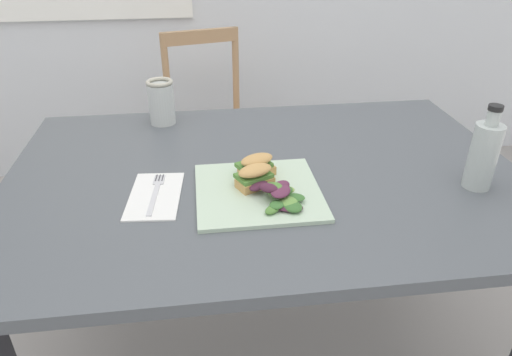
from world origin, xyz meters
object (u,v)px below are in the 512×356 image
Objects in this scene: dining_table at (265,208)px; sandwich_half_back at (257,165)px; fork_on_napkin at (156,190)px; bottle_cold_brew at (481,157)px; sandwich_half_front at (255,176)px; plate_lunch at (258,192)px; mason_jar_iced_tea at (162,104)px; chair_wooden_far at (212,127)px.

sandwich_half_back reaches higher than dining_table.
bottle_cold_brew is at bearing -4.88° from fork_on_napkin.
sandwich_half_back is 0.25m from fork_on_napkin.
sandwich_half_front is at bearing 174.89° from bottle_cold_brew.
fork_on_napkin is at bearing 171.62° from plate_lunch.
dining_table is at bearing 15.05° from fork_on_napkin.
sandwich_half_front is 0.52m from mason_jar_iced_tea.
fork_on_napkin is 1.31× the size of mason_jar_iced_tea.
bottle_cold_brew reaches higher than mason_jar_iced_tea.
plate_lunch is at bearing 176.73° from bottle_cold_brew.
bottle_cold_brew reaches higher than chair_wooden_far.
fork_on_napkin is at bearing -171.54° from sandwich_half_back.
fork_on_napkin is at bearing -99.21° from chair_wooden_far.
dining_table is 0.56m from bottle_cold_brew.
sandwich_half_back is at bearing -127.58° from dining_table.
sandwich_half_front is 1.00× the size of sandwich_half_back.
dining_table is 0.49m from mason_jar_iced_tea.
mason_jar_iced_tea is (-0.18, -0.64, 0.36)m from chair_wooden_far.
mason_jar_iced_tea is at bearing 121.82° from sandwich_half_back.
fork_on_napkin is 0.44m from mason_jar_iced_tea.
chair_wooden_far reaches higher than sandwich_half_back.
bottle_cold_brew is (0.50, -0.14, 0.19)m from dining_table.
dining_table is 4.52× the size of plate_lunch.
mason_jar_iced_tea is (-0.00, 0.44, 0.06)m from fork_on_napkin.
dining_table is 9.45× the size of mason_jar_iced_tea.
sandwich_half_front is (-0.01, 0.02, 0.03)m from plate_lunch.
sandwich_half_back reaches higher than plate_lunch.
sandwich_half_front is 0.24m from fork_on_napkin.
mason_jar_iced_tea reaches higher than sandwich_half_back.
dining_table is 1.02m from chair_wooden_far.
chair_wooden_far is 2.94× the size of plate_lunch.
sandwich_half_back is at bearing 8.46° from fork_on_napkin.
bottle_cold_brew is at bearing -32.97° from mason_jar_iced_tea.
mason_jar_iced_tea is at bearing 90.04° from fork_on_napkin.
plate_lunch is 1.59× the size of fork_on_napkin.
mason_jar_iced_tea is (-0.24, 0.48, 0.06)m from plate_lunch.
sandwich_half_front is (-0.04, -0.09, 0.15)m from dining_table.
bottle_cold_brew is 1.49× the size of mason_jar_iced_tea.
fork_on_napkin is (-0.17, -1.08, 0.30)m from chair_wooden_far.
sandwich_half_front is 0.55m from bottle_cold_brew.
dining_table is 0.17m from plate_lunch.
fork_on_napkin reaches higher than dining_table.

